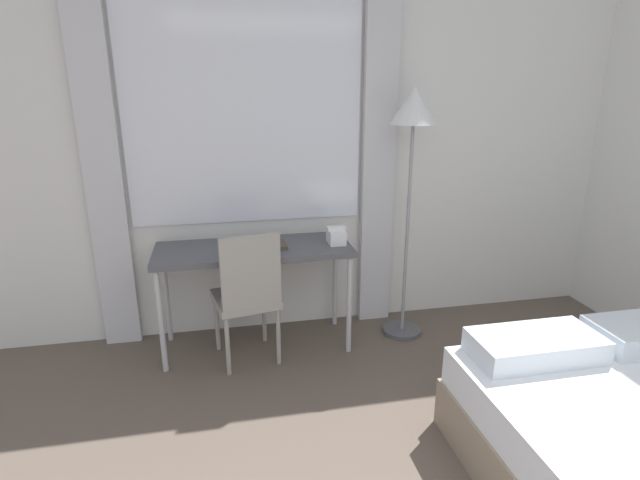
{
  "coord_description": "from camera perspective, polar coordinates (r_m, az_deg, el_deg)",
  "views": [
    {
      "loc": [
        -0.73,
        -0.19,
        1.82
      ],
      "look_at": [
        -0.15,
        2.64,
        0.9
      ],
      "focal_mm": 28.0,
      "sensor_mm": 36.0,
      "label": 1
    }
  ],
  "objects": [
    {
      "name": "desk_chair",
      "position": [
        3.29,
        -8.27,
        -5.84
      ],
      "size": [
        0.47,
        0.47,
        0.93
      ],
      "rotation": [
        0.0,
        0.0,
        0.19
      ],
      "color": "gray",
      "rests_on": "ground_plane"
    },
    {
      "name": "book",
      "position": [
        3.39,
        -5.84,
        -0.59
      ],
      "size": [
        0.23,
        0.18,
        0.02
      ],
      "rotation": [
        0.0,
        0.0,
        -0.0
      ],
      "color": "#4C4238",
      "rests_on": "desk"
    },
    {
      "name": "standing_lamp",
      "position": [
        3.47,
        10.55,
        12.04
      ],
      "size": [
        0.32,
        0.32,
        1.79
      ],
      "color": "#4C4C51",
      "rests_on": "ground_plane"
    },
    {
      "name": "telephone",
      "position": [
        3.44,
        1.86,
        0.49
      ],
      "size": [
        0.13,
        0.15,
        0.12
      ],
      "color": "white",
      "rests_on": "desk"
    },
    {
      "name": "desk",
      "position": [
        3.43,
        -7.56,
        -1.83
      ],
      "size": [
        1.32,
        0.5,
        0.75
      ],
      "color": "#4C4C51",
      "rests_on": "ground_plane"
    },
    {
      "name": "wall_back_with_window",
      "position": [
        3.65,
        -1.03,
        10.37
      ],
      "size": [
        5.52,
        0.13,
        2.7
      ],
      "color": "silver",
      "rests_on": "ground_plane"
    }
  ]
}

